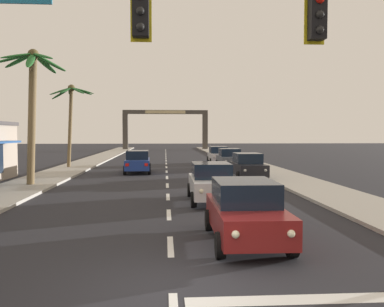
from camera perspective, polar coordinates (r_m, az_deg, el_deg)
name	(u,v)px	position (r m, az deg, el deg)	size (l,w,h in m)	color
ground_plane	(173,290)	(8.25, -2.68, -18.34)	(220.00, 220.00, 0.00)	#232328
sidewalk_right	(281,176)	(28.95, 12.16, -2.99)	(3.20, 110.00, 0.14)	#9E998E
sidewalk_left	(49,177)	(28.88, -19.18, -3.10)	(3.20, 110.00, 0.14)	#9E998E
lane_markings	(174,179)	(26.84, -2.50, -3.53)	(4.28, 86.20, 0.01)	silver
traffic_signal_mast	(318,44)	(8.97, 17.02, 14.33)	(11.11, 0.41, 6.70)	#2D2D33
sedan_lead_at_stop_bar	(245,211)	(11.46, 7.37, -7.88)	(1.99, 4.47, 1.68)	maroon
sedan_third_in_queue	(211,182)	(18.03, 2.69, -3.94)	(1.97, 4.46, 1.68)	silver
sedan_oncoming_far	(138,162)	(31.06, -7.53, -1.11)	(2.07, 4.50, 1.68)	navy
sedan_parked_nearest_kerb	(218,155)	(40.14, 3.67, -0.20)	(1.99, 4.47, 1.68)	silver
sedan_parked_mid_kerb	(248,166)	(26.98, 7.71, -1.71)	(1.96, 4.46, 1.68)	black
sedan_parked_far_kerb	(229,158)	(34.83, 5.20, -0.67)	(1.96, 4.45, 1.68)	#4C515B
palm_left_second	(33,90)	(24.56, -21.17, 8.20)	(3.95, 3.92, 7.59)	brown
palm_left_third	(71,104)	(36.05, -16.38, 6.54)	(3.73, 3.85, 7.03)	brown
town_gateway_arch	(165,124)	(74.17, -3.69, 4.08)	(15.18, 0.90, 7.10)	#423D38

